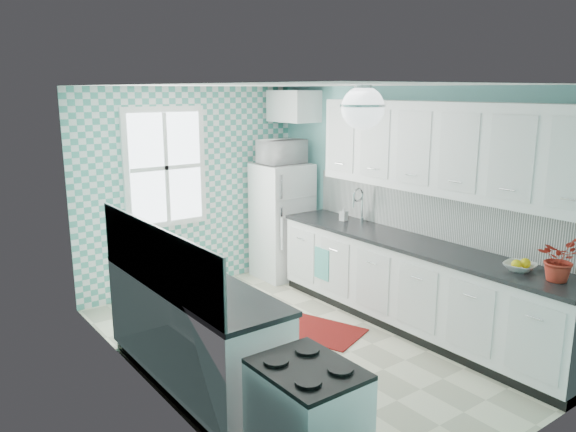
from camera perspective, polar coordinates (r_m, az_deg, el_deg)
floor at (r=5.70m, az=1.13°, el=-12.97°), size 3.00×4.40×0.02m
ceiling at (r=5.14m, az=1.26°, el=13.26°), size 3.00×4.40×0.02m
wall_back at (r=7.11m, az=-9.84°, el=2.74°), size 3.00×0.02×2.50m
wall_front at (r=3.85m, az=21.99°, el=-6.59°), size 3.00×0.02×2.50m
wall_left at (r=4.54m, az=-14.05°, el=-3.17°), size 0.02×4.40×2.50m
wall_right at (r=6.30m, az=12.09°, el=1.36°), size 0.02×4.40×2.50m
accent_wall at (r=7.09m, az=-9.76°, el=2.72°), size 3.00×0.01×2.50m
window at (r=6.87m, az=-12.35°, el=4.82°), size 1.04×0.05×1.44m
backsplash_right at (r=6.04m, az=14.77°, el=0.21°), size 0.02×3.60×0.51m
backsplash_left at (r=4.49m, az=-13.37°, el=-4.02°), size 0.02×2.15×0.51m
upper_cabinets_right at (r=5.69m, az=15.78°, el=6.59°), size 0.33×3.20×0.90m
upper_cabinet_fridge at (r=7.38m, az=0.43°, el=11.10°), size 0.40×0.74×0.40m
ceiling_light at (r=4.53m, az=7.60°, el=10.86°), size 0.34×0.34×0.35m
base_cabinets_right at (r=6.03m, az=12.64°, el=-7.07°), size 0.60×3.60×0.90m
countertop_right at (r=5.88m, az=12.77°, el=-2.79°), size 0.63×3.60×0.04m
base_cabinets_left at (r=4.87m, az=-9.75°, el=-11.90°), size 0.60×2.15×0.90m
countertop_left at (r=4.70m, az=-9.80°, el=-6.64°), size 0.63×2.15×0.04m
fridge at (r=7.44m, az=-0.61°, el=-0.49°), size 0.66×0.66×1.52m
stove at (r=3.73m, az=1.97°, el=-20.44°), size 0.54×0.67×0.80m
sink at (r=6.54m, az=6.40°, el=-0.88°), size 0.50×0.42×0.53m
rug at (r=5.97m, az=3.15°, el=-11.56°), size 0.88×1.03×0.01m
dish_towel at (r=6.56m, az=3.46°, el=-4.88°), size 0.05×0.25×0.37m
fruit_bowl at (r=5.24m, az=22.51°, el=-4.78°), size 0.31×0.31×0.07m
potted_plant at (r=5.05m, az=25.78°, el=-3.89°), size 0.38×0.34×0.38m
soap_bottle at (r=6.67m, az=5.68°, el=0.26°), size 0.09×0.09×0.17m
microwave at (r=7.28m, az=-0.63°, el=6.55°), size 0.58×0.40×0.31m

